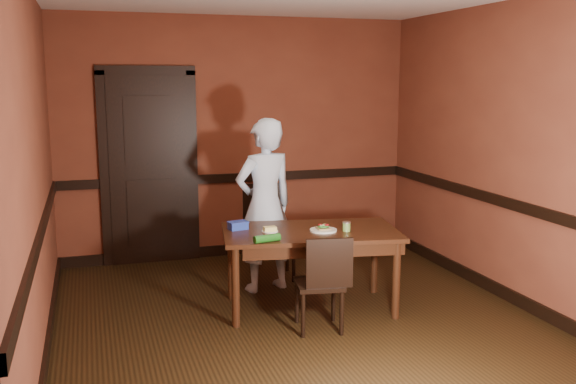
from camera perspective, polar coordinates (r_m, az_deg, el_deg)
floor at (r=5.48m, az=1.11°, el=-11.50°), size 4.00×4.50×0.01m
wall_back at (r=7.30m, az=-4.47°, el=4.80°), size 4.00×0.02×2.70m
wall_front at (r=3.12m, az=14.40°, el=-2.49°), size 4.00×0.02×2.70m
wall_left at (r=4.89m, az=-21.65°, el=1.57°), size 0.02×4.50×2.70m
wall_right at (r=6.07m, az=19.39°, el=3.22°), size 0.02×4.50×2.70m
dado_back at (r=7.34m, az=-4.39°, el=1.29°), size 4.00×0.03×0.10m
dado_left at (r=4.97m, az=-21.14°, el=-3.56°), size 0.03×4.50×0.10m
dado_right at (r=6.13m, az=19.03°, el=-0.96°), size 0.03×4.50×0.10m
baseboard_back at (r=7.51m, az=-4.31°, el=-5.06°), size 4.00×0.03×0.12m
baseboard_left at (r=5.22m, az=-20.55°, el=-12.55°), size 0.03×4.50×0.12m
baseboard_right at (r=6.34m, az=18.60°, el=-8.44°), size 0.03×4.50×0.12m
door at (r=7.14m, az=-12.23°, el=2.40°), size 1.05×0.07×2.20m
dining_table at (r=5.69m, az=1.99°, el=-6.89°), size 1.64×1.09×0.71m
chair_far at (r=6.53m, az=-1.44°, el=-3.58°), size 0.50×0.50×0.95m
chair_near at (r=5.22m, az=2.77°, el=-7.99°), size 0.42×0.42×0.79m
person at (r=6.09m, az=-2.09°, el=-1.19°), size 0.68×0.53×1.65m
sandwich_plate at (r=5.57m, az=3.15°, el=-3.31°), size 0.24×0.24×0.06m
sauce_jar at (r=5.57m, az=5.22°, el=-3.05°), size 0.07×0.07×0.08m
cheese_saucer at (r=5.54m, az=-1.62°, el=-3.37°), size 0.14×0.14×0.04m
food_tub at (r=5.63m, az=-4.48°, el=-2.97°), size 0.19×0.15×0.07m
wrapped_veg at (r=5.18m, az=-1.88°, el=-4.14°), size 0.23×0.10×0.06m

